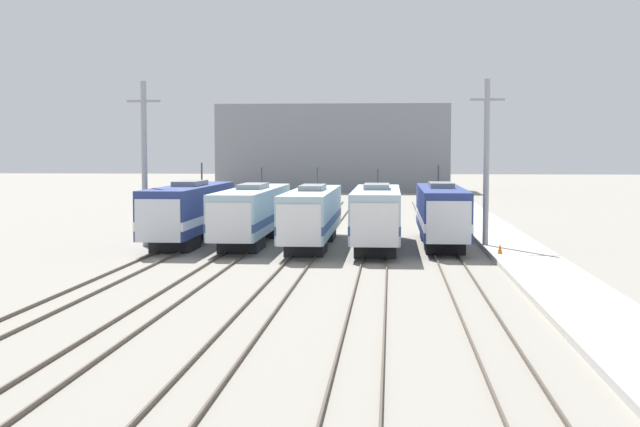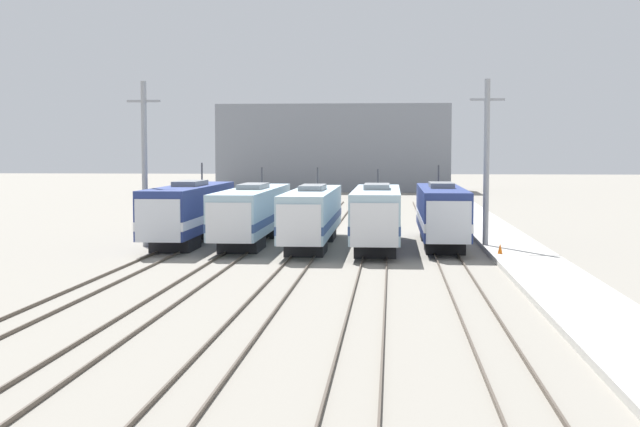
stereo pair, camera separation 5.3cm
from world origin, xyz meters
name	(u,v)px [view 2 (the right image)]	position (x,y,z in m)	size (l,w,h in m)	color
ground_plane	(301,260)	(0.00, 0.00, 0.00)	(400.00, 400.00, 0.00)	gray
rail_pair_far_left	(156,258)	(-8.74, 0.00, 0.07)	(1.50, 120.00, 0.15)	#4C4238
rail_pair_center_left	(228,258)	(-4.37, 0.00, 0.07)	(1.51, 120.00, 0.15)	#4C4238
rail_pair_center	(301,259)	(0.00, 0.00, 0.07)	(1.51, 120.00, 0.15)	#4C4238
rail_pair_center_right	(375,260)	(4.37, 0.00, 0.07)	(1.51, 120.00, 0.15)	#4C4238
rail_pair_far_right	(449,261)	(8.74, 0.00, 0.07)	(1.50, 120.00, 0.15)	#4C4238
locomotive_far_left	(189,212)	(-8.74, 8.84, 2.26)	(3.08, 17.74, 5.61)	black
locomotive_center_left	(252,213)	(-4.37, 9.34, 2.16)	(3.05, 19.29, 5.26)	#232326
locomotive_center	(312,215)	(0.00, 7.50, 2.16)	(2.88, 18.40, 5.30)	#232326
locomotive_center_right	(377,216)	(4.37, 6.57, 2.21)	(3.06, 16.49, 5.21)	#232326
locomotive_far_right	(441,213)	(8.74, 8.83, 2.22)	(2.94, 16.99, 5.46)	black
catenary_tower_left	(145,162)	(-11.31, 6.89, 5.73)	(2.28, 0.38, 11.16)	gray
catenary_tower_right	(486,162)	(11.53, 6.89, 5.73)	(2.28, 0.38, 11.16)	gray
platform	(529,260)	(13.33, 0.00, 0.15)	(4.00, 120.00, 0.29)	#B7B5AD
traffic_cone	(500,248)	(11.89, 1.90, 0.61)	(0.30, 0.30, 0.64)	orange
depot_building	(335,148)	(-4.01, 94.39, 6.95)	(37.07, 14.40, 13.90)	gray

